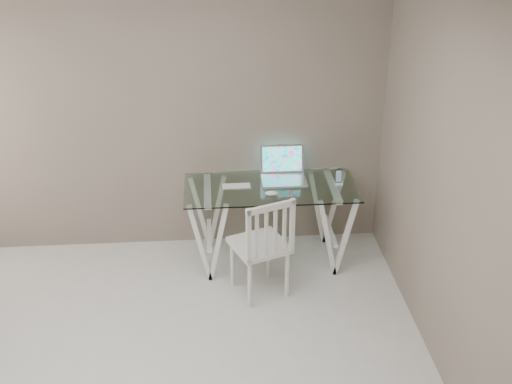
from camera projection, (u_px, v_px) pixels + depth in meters
room at (120, 180)px, 3.46m from camera, size 4.50×4.52×2.71m
desk at (270, 223)px, 5.75m from camera, size 1.50×0.70×0.75m
chair at (264, 243)px, 5.19m from camera, size 0.55×0.55×0.93m
laptop at (283, 171)px, 5.72m from camera, size 0.39×0.35×0.27m
keyboard at (236, 186)px, 5.59m from camera, size 0.26×0.11×0.01m
mouse at (272, 193)px, 5.43m from camera, size 0.11×0.07×0.04m
phone_dock at (338, 180)px, 5.62m from camera, size 0.07×0.07×0.13m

